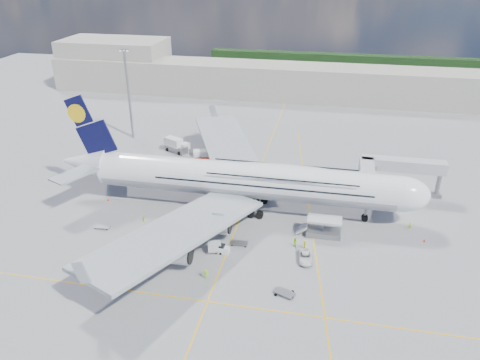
% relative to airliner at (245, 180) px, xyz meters
% --- Properties ---
extents(ground, '(300.00, 300.00, 0.00)m').
position_rel_airliner_xyz_m(ground, '(-0.26, -10.00, -6.87)').
color(ground, gray).
rests_on(ground, ground).
extents(taxi_line_main, '(0.25, 220.00, 0.01)m').
position_rel_airliner_xyz_m(taxi_line_main, '(-0.26, -10.00, -6.86)').
color(taxi_line_main, '#F5B40C').
rests_on(taxi_line_main, ground).
extents(taxi_line_cross, '(120.00, 0.25, 0.01)m').
position_rel_airliner_xyz_m(taxi_line_cross, '(-0.26, -30.00, -6.86)').
color(taxi_line_cross, '#F5B40C').
rests_on(taxi_line_cross, ground).
extents(taxi_line_diag, '(14.16, 99.06, 0.01)m').
position_rel_airliner_xyz_m(taxi_line_diag, '(13.74, -0.00, -6.86)').
color(taxi_line_diag, '#F5B40C').
rests_on(taxi_line_diag, ground).
extents(airliner, '(77.26, 79.15, 23.71)m').
position_rel_airliner_xyz_m(airliner, '(0.00, 0.00, 0.00)').
color(airliner, white).
rests_on(airliner, ground).
extents(jet_bridge, '(18.80, 12.10, 8.50)m').
position_rel_airliner_xyz_m(jet_bridge, '(29.55, 10.94, -0.02)').
color(jet_bridge, '#B7B7BC').
rests_on(jet_bridge, ground).
extents(cargo_loader, '(8.53, 3.20, 3.67)m').
position_rel_airliner_xyz_m(cargo_loader, '(16.56, -7.11, -5.62)').
color(cargo_loader, silver).
rests_on(cargo_loader, ground).
extents(light_mast, '(3.00, 0.70, 25.50)m').
position_rel_airliner_xyz_m(light_mast, '(-40.26, 35.00, 6.34)').
color(light_mast, gray).
rests_on(light_mast, ground).
extents(terminal, '(180.00, 16.00, 12.00)m').
position_rel_airliner_xyz_m(terminal, '(-0.26, 85.00, -0.87)').
color(terminal, '#B2AD9E').
rests_on(terminal, ground).
extents(hangar, '(40.00, 22.00, 18.00)m').
position_rel_airliner_xyz_m(hangar, '(-70.26, 90.00, 2.13)').
color(hangar, '#B2AD9E').
rests_on(hangar, ground).
extents(tree_line, '(160.00, 6.00, 8.00)m').
position_rel_airliner_xyz_m(tree_line, '(39.74, 130.00, -2.87)').
color(tree_line, '#193814').
rests_on(tree_line, ground).
extents(dolly_row_a, '(3.34, 2.42, 1.90)m').
position_rel_airliner_xyz_m(dolly_row_a, '(-14.28, -18.10, -5.85)').
color(dolly_row_a, gray).
rests_on(dolly_row_a, ground).
extents(dolly_row_b, '(3.18, 2.21, 0.42)m').
position_rel_airliner_xyz_m(dolly_row_b, '(-9.37, -15.30, -6.54)').
color(dolly_row_b, gray).
rests_on(dolly_row_b, ground).
extents(dolly_row_c, '(3.54, 2.54, 2.02)m').
position_rel_airliner_xyz_m(dolly_row_c, '(-2.47, -16.75, -5.78)').
color(dolly_row_c, gray).
rests_on(dolly_row_c, ground).
extents(dolly_back, '(3.12, 1.78, 0.45)m').
position_rel_airliner_xyz_m(dolly_back, '(-26.28, -13.16, -6.52)').
color(dolly_back, gray).
rests_on(dolly_back, ground).
extents(dolly_nose_far, '(3.67, 2.85, 0.48)m').
position_rel_airliner_xyz_m(dolly_nose_far, '(11.34, -25.92, -6.50)').
color(dolly_nose_far, gray).
rests_on(dolly_nose_far, ground).
extents(dolly_nose_near, '(3.18, 1.70, 0.47)m').
position_rel_airliner_xyz_m(dolly_nose_near, '(1.49, -13.52, -6.51)').
color(dolly_nose_near, gray).
rests_on(dolly_nose_near, ground).
extents(baggage_tug, '(2.84, 1.47, 1.72)m').
position_rel_airliner_xyz_m(baggage_tug, '(-1.08, -16.75, -6.11)').
color(baggage_tug, white).
rests_on(baggage_tug, ground).
extents(catering_truck_inner, '(6.64, 3.90, 3.71)m').
position_rel_airliner_xyz_m(catering_truck_inner, '(-14.56, 20.66, -5.12)').
color(catering_truck_inner, gray).
rests_on(catering_truck_inner, ground).
extents(catering_truck_outer, '(7.21, 4.92, 3.98)m').
position_rel_airliner_xyz_m(catering_truck_outer, '(-24.24, 26.85, -5.02)').
color(catering_truck_outer, gray).
rests_on(catering_truck_outer, ground).
extents(service_van, '(2.85, 5.16, 1.37)m').
position_rel_airliner_xyz_m(service_van, '(13.96, -16.05, -6.18)').
color(service_van, silver).
rests_on(service_van, ground).
extents(crew_nose, '(0.66, 0.52, 1.60)m').
position_rel_airliner_xyz_m(crew_nose, '(33.35, -1.61, -6.07)').
color(crew_nose, '#B9EC18').
rests_on(crew_nose, ground).
extents(crew_loader, '(1.18, 1.11, 1.92)m').
position_rel_airliner_xyz_m(crew_loader, '(11.70, -12.25, -5.91)').
color(crew_loader, '#A8F319').
rests_on(crew_loader, ground).
extents(crew_wing, '(0.70, 1.00, 1.57)m').
position_rel_airliner_xyz_m(crew_wing, '(-19.08, -9.46, -6.08)').
color(crew_wing, '#B9FF1A').
rests_on(crew_wing, ground).
extents(crew_van, '(0.69, 0.95, 1.81)m').
position_rel_airliner_xyz_m(crew_van, '(13.58, -12.46, -5.96)').
color(crew_van, '#E7F91A').
rests_on(crew_van, ground).
extents(crew_tug, '(1.22, 0.76, 1.81)m').
position_rel_airliner_xyz_m(crew_tug, '(-2.02, -24.54, -5.96)').
color(crew_tug, '#9FE718').
rests_on(crew_tug, ground).
extents(cone_nose, '(0.46, 0.46, 0.59)m').
position_rel_airliner_xyz_m(cone_nose, '(35.57, -5.66, -6.59)').
color(cone_nose, '#FA360D').
rests_on(cone_nose, ground).
extents(cone_wing_left_inner, '(0.47, 0.47, 0.60)m').
position_rel_airliner_xyz_m(cone_wing_left_inner, '(-14.46, 20.21, -6.58)').
color(cone_wing_left_inner, '#FA360D').
rests_on(cone_wing_left_inner, ground).
extents(cone_wing_left_outer, '(0.46, 0.46, 0.59)m').
position_rel_airliner_xyz_m(cone_wing_left_outer, '(-11.74, 28.34, -6.59)').
color(cone_wing_left_outer, '#FA360D').
rests_on(cone_wing_left_outer, ground).
extents(cone_wing_right_inner, '(0.47, 0.47, 0.59)m').
position_rel_airliner_xyz_m(cone_wing_right_inner, '(-6.81, -13.72, -6.58)').
color(cone_wing_right_inner, '#FA360D').
rests_on(cone_wing_right_inner, ground).
extents(cone_wing_right_outer, '(0.39, 0.39, 0.49)m').
position_rel_airliner_xyz_m(cone_wing_right_outer, '(-14.79, -18.75, -6.63)').
color(cone_wing_right_outer, '#FA360D').
rests_on(cone_wing_right_outer, ground).
extents(cone_tail, '(0.49, 0.49, 0.63)m').
position_rel_airliner_xyz_m(cone_tail, '(-30.18, -2.57, -6.57)').
color(cone_tail, '#FA360D').
rests_on(cone_tail, ground).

